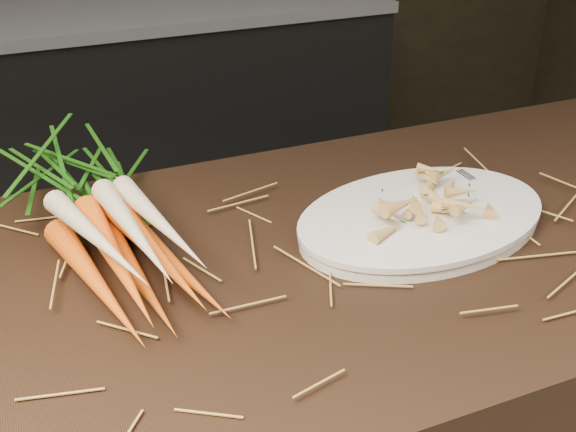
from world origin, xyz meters
name	(u,v)px	position (x,y,z in m)	size (l,w,h in m)	color
back_counter	(149,115)	(0.30, 2.18, 0.42)	(1.82, 0.62, 0.84)	black
straw_bedding	(229,265)	(0.00, 0.30, 0.91)	(1.40, 0.60, 0.02)	olive
root_veg_bunch	(96,202)	(-0.14, 0.47, 0.95)	(0.24, 0.57, 0.10)	orange
serving_platter	(422,220)	(0.30, 0.30, 0.91)	(0.40, 0.27, 0.02)	white
roasted_veg_heap	(424,201)	(0.30, 0.30, 0.94)	(0.19, 0.14, 0.04)	#C79147
serving_fork	(500,195)	(0.44, 0.30, 0.92)	(0.01, 0.15, 0.00)	silver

